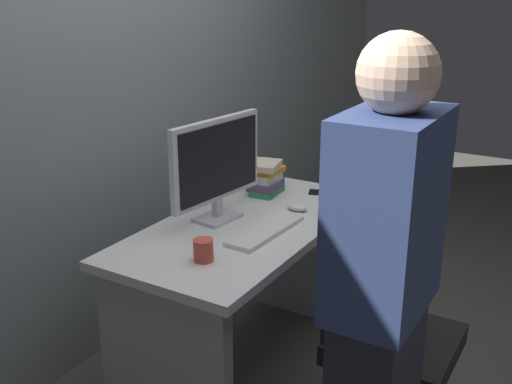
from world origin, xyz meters
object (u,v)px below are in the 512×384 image
desk (247,271)px  book_stack (265,178)px  keyboard (265,230)px  cup_near_keyboard (203,250)px  mouse (297,207)px  office_chair (380,347)px  monitor (217,164)px  cell_phone (323,193)px  person_at_desk (380,309)px

desk → book_stack: book_stack is taller
keyboard → cup_near_keyboard: size_ratio=5.01×
desk → mouse: bearing=-27.3°
cup_near_keyboard → book_stack: book_stack is taller
mouse → book_stack: book_stack is taller
keyboard → book_stack: (0.44, 0.25, 0.07)m
keyboard → book_stack: book_stack is taller
office_chair → monitor: (0.11, 0.82, 0.58)m
monitor → cell_phone: size_ratio=3.75×
cell_phone → book_stack: bearing=99.8°
cell_phone → mouse: bearing=159.1°
person_at_desk → keyboard: (0.51, 0.68, -0.08)m
office_chair → book_stack: 1.05m
cup_near_keyboard → book_stack: (0.80, 0.19, 0.04)m
keyboard → cup_near_keyboard: 0.36m
cell_phone → person_at_desk: bearing=-168.3°
mouse → cell_phone: 0.28m
desk → office_chair: size_ratio=1.41×
keyboard → cell_phone: keyboard is taller
monitor → book_stack: size_ratio=2.66×
office_chair → person_at_desk: person_at_desk is taller
mouse → cell_phone: bearing=-0.6°
book_stack → monitor: bearing=179.4°
cup_near_keyboard → book_stack: bearing=13.2°
monitor → cell_phone: bearing=-24.5°
office_chair → book_stack: (0.53, 0.81, 0.41)m
desk → cell_phone: size_ratio=9.20×
office_chair → keyboard: bearing=81.2°
keyboard → cup_near_keyboard: cup_near_keyboard is taller
office_chair → keyboard: (0.09, 0.56, 0.33)m
mouse → office_chair: bearing=-124.7°
desk → person_at_desk: size_ratio=0.81×
desk → cup_near_keyboard: bearing=-171.2°
office_chair → monitor: monitor is taller
office_chair → cell_phone: size_ratio=6.53×
cell_phone → cup_near_keyboard: bearing=155.8°
monitor → keyboard: (-0.02, -0.26, -0.25)m
monitor → cell_phone: 0.67m
office_chair → keyboard: 0.66m
mouse → cup_near_keyboard: (-0.66, 0.06, 0.03)m
person_at_desk → book_stack: bearing=44.5°
monitor → cup_near_keyboard: 0.48m
desk → person_at_desk: (-0.57, -0.81, 0.33)m
person_at_desk → keyboard: bearing=53.1°
mouse → cup_near_keyboard: size_ratio=1.17×
desk → person_at_desk: 1.05m
mouse → cup_near_keyboard: cup_near_keyboard is taller
monitor → book_stack: (0.42, -0.00, -0.18)m
desk → person_at_desk: bearing=-125.0°
mouse → cell_phone: mouse is taller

